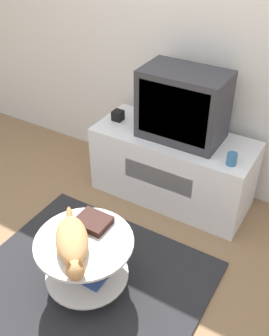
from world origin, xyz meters
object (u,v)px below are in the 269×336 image
(dvd_box, at_px, (93,222))
(cat, at_px, (72,242))
(tv, at_px, (183,105))
(speaker, at_px, (118,115))

(dvd_box, height_order, cat, cat)
(tv, height_order, cat, tv)
(dvd_box, relative_size, cat, 0.44)
(tv, xyz_separation_m, dvd_box, (-0.10, -1.01, -0.38))
(tv, bearing_deg, cat, -93.52)
(speaker, relative_size, cat, 0.18)
(tv, relative_size, cat, 1.34)
(tv, bearing_deg, dvd_box, -95.73)
(dvd_box, bearing_deg, tv, 84.27)
(speaker, distance_m, dvd_box, 1.09)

